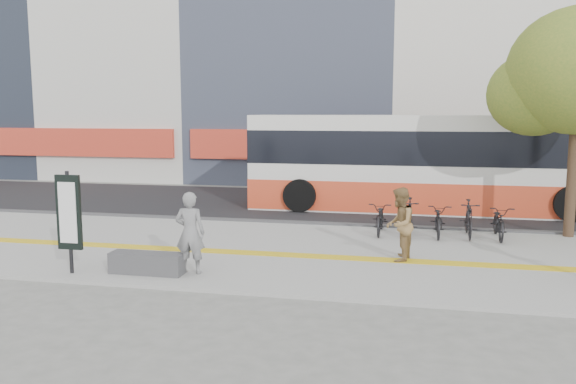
% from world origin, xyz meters
% --- Properties ---
extents(ground, '(120.00, 120.00, 0.00)m').
position_xyz_m(ground, '(0.00, 0.00, 0.00)').
color(ground, '#62625E').
rests_on(ground, ground).
extents(sidewalk, '(40.00, 7.00, 0.08)m').
position_xyz_m(sidewalk, '(0.00, 1.50, 0.04)').
color(sidewalk, gray).
rests_on(sidewalk, ground).
extents(tactile_strip, '(40.00, 0.45, 0.01)m').
position_xyz_m(tactile_strip, '(0.00, 1.00, 0.09)').
color(tactile_strip, gold).
rests_on(tactile_strip, sidewalk).
extents(street, '(40.00, 8.00, 0.06)m').
position_xyz_m(street, '(0.00, 9.00, 0.03)').
color(street, black).
rests_on(street, ground).
extents(curb, '(40.00, 0.25, 0.14)m').
position_xyz_m(curb, '(0.00, 5.00, 0.07)').
color(curb, '#3D3D3F').
rests_on(curb, ground).
extents(bench, '(1.60, 0.45, 0.45)m').
position_xyz_m(bench, '(-2.60, -1.20, 0.30)').
color(bench, '#3D3D3F').
rests_on(bench, sidewalk).
extents(signboard, '(0.55, 0.10, 2.20)m').
position_xyz_m(signboard, '(-4.20, -1.51, 1.37)').
color(signboard, black).
rests_on(signboard, sidewalk).
extents(bus, '(12.55, 2.98, 3.34)m').
position_xyz_m(bus, '(3.50, 8.50, 1.63)').
color(bus, silver).
rests_on(bus, street).
extents(bicycle_row, '(3.82, 1.76, 1.02)m').
position_xyz_m(bicycle_row, '(3.66, 4.00, 0.56)').
color(bicycle_row, black).
rests_on(bicycle_row, sidewalk).
extents(seated_woman, '(0.67, 0.46, 1.76)m').
position_xyz_m(seated_woman, '(-1.70, -0.97, 0.96)').
color(seated_woman, black).
rests_on(seated_woman, sidewalk).
extents(pedestrian_tan, '(0.77, 0.92, 1.71)m').
position_xyz_m(pedestrian_tan, '(2.64, 1.03, 0.94)').
color(pedestrian_tan, olive).
rests_on(pedestrian_tan, sidewalk).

